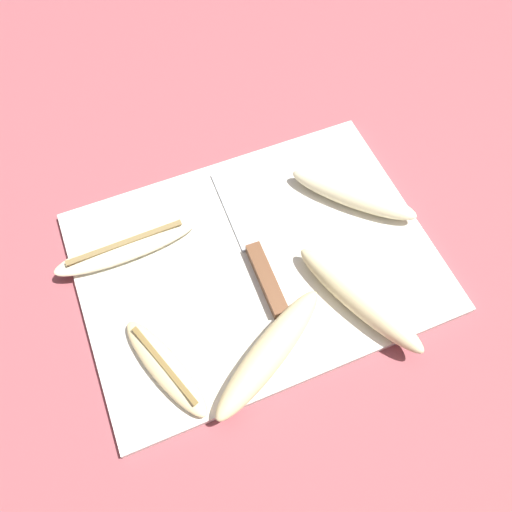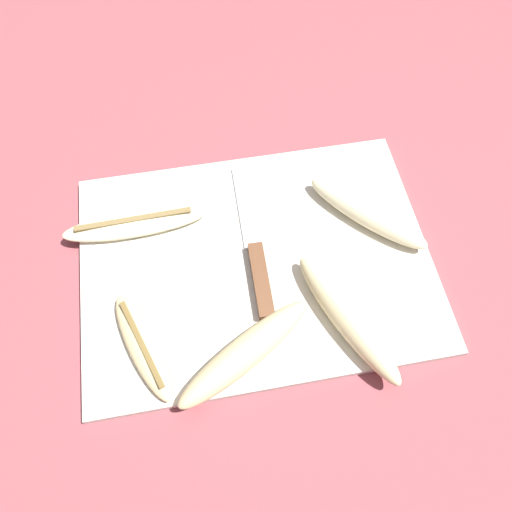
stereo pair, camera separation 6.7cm
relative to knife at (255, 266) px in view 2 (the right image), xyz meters
name	(u,v)px [view 2 (the right image)]	position (x,y,z in m)	size (l,w,h in m)	color
ground_plane	(256,264)	(0.00, 0.01, -0.02)	(4.00, 4.00, 0.00)	#93474C
cutting_board	(256,262)	(0.00, 0.01, -0.01)	(0.47, 0.35, 0.01)	silver
knife	(255,266)	(0.00, 0.00, 0.00)	(0.03, 0.25, 0.02)	brown
banana_soft_right	(348,318)	(0.10, -0.10, 0.01)	(0.11, 0.20, 0.04)	beige
banana_mellow_near	(143,346)	(-0.15, -0.09, 0.00)	(0.09, 0.16, 0.02)	beige
banana_pale_long	(367,213)	(0.17, 0.05, 0.01)	(0.16, 0.16, 0.03)	beige
banana_bright_far	(135,224)	(-0.15, 0.09, 0.00)	(0.20, 0.05, 0.02)	beige
banana_ripe_center	(245,353)	(-0.03, -0.12, 0.01)	(0.19, 0.14, 0.04)	beige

